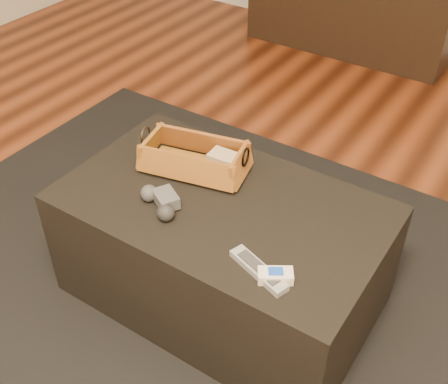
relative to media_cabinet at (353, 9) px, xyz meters
The scene contains 11 objects.
floor 2.55m from the media_cabinet, 81.91° to the right, with size 5.00×5.50×0.01m, color brown.
baseboard 0.46m from the media_cabinet, 31.91° to the left, with size 5.00×0.04×0.12m, color white.
media_cabinet is the anchor object (origin of this frame).
area_rug 2.30m from the media_cabinet, 77.86° to the right, with size 2.60×2.00×0.01m, color black.
ottoman 2.24m from the media_cabinet, 77.59° to the right, with size 1.00×0.60×0.42m, color black.
tv_remote 2.15m from the media_cabinet, 81.92° to the right, with size 0.18×0.04×0.02m, color black.
cloth_bundle 2.10m from the media_cabinet, 79.02° to the right, with size 0.10×0.07×0.05m, color tan.
wicker_basket 2.14m from the media_cabinet, 81.48° to the right, with size 0.38×0.25×0.12m.
game_controller 2.35m from the media_cabinet, 81.52° to the right, with size 0.17×0.13×0.05m.
silver_remote 2.50m from the media_cabinet, 73.07° to the right, with size 0.20×0.10×0.02m.
cream_gadget 2.51m from the media_cabinet, 71.98° to the right, with size 0.10×0.09×0.03m.
Camera 1 is at (0.86, -0.78, 1.53)m, focal length 45.00 mm.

